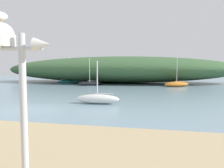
{
  "coord_description": "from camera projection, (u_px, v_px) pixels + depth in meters",
  "views": [
    {
      "loc": [
        6.96,
        -10.93,
        2.36
      ],
      "look_at": [
        3.14,
        7.68,
        1.01
      ],
      "focal_mm": 32.83,
      "sensor_mm": 36.0,
      "label": 1
    }
  ],
  "objects": [
    {
      "name": "sailboat_near_shore",
      "position": [
        97.0,
        99.0,
        14.15
      ],
      "size": [
        3.09,
        0.94,
        2.96
      ],
      "color": "white",
      "rests_on": "ground"
    },
    {
      "name": "sailboat_mid_channel",
      "position": [
        69.0,
        81.0,
        35.06
      ],
      "size": [
        4.06,
        3.33,
        5.09
      ],
      "color": "teal",
      "rests_on": "ground"
    },
    {
      "name": "sailboat_east_reach",
      "position": [
        177.0,
        84.0,
        28.14
      ],
      "size": [
        3.87,
        2.84,
        4.5
      ],
      "color": "orange",
      "rests_on": "ground"
    },
    {
      "name": "sailboat_centre_water",
      "position": [
        90.0,
        83.0,
        30.1
      ],
      "size": [
        3.47,
        2.45,
        4.03
      ],
      "color": "black",
      "rests_on": "ground"
    },
    {
      "name": "ground_plane",
      "position": [
        35.0,
        109.0,
        12.24
      ],
      "size": [
        120.0,
        120.0,
        0.0
      ],
      "primitive_type": "plane",
      "color": "#7A99A8"
    },
    {
      "name": "mast_structure",
      "position": [
        10.0,
        55.0,
        3.59
      ],
      "size": [
        1.16,
        0.46,
        2.98
      ],
      "color": "silver",
      "rests_on": "beach_sand"
    },
    {
      "name": "seagull_on_radar",
      "position": [
        0.0,
        15.0,
        3.56
      ],
      "size": [
        0.21,
        0.32,
        0.23
      ],
      "color": "orange",
      "rests_on": "mast_structure"
    },
    {
      "name": "distant_hill",
      "position": [
        116.0,
        70.0,
        37.62
      ],
      "size": [
        42.49,
        15.96,
        4.7
      ],
      "primitive_type": "ellipsoid",
      "color": "#3D6038",
      "rests_on": "ground"
    }
  ]
}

